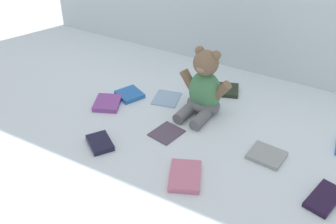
{
  "coord_description": "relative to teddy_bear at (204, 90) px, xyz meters",
  "views": [
    {
      "loc": [
        0.54,
        -1.04,
        0.85
      ],
      "look_at": [
        0.02,
        -0.1,
        0.1
      ],
      "focal_mm": 42.71,
      "sensor_mm": 36.0,
      "label": 1
    }
  ],
  "objects": [
    {
      "name": "ground_plane",
      "position": [
        -0.06,
        -0.1,
        -0.09
      ],
      "size": [
        3.2,
        3.2,
        0.0
      ],
      "primitive_type": "plane",
      "color": "silver"
    },
    {
      "name": "teddy_bear",
      "position": [
        0.0,
        0.0,
        0.0
      ],
      "size": [
        0.21,
        0.19,
        0.25
      ],
      "rotation": [
        0.0,
        0.0,
        -0.07
      ],
      "color": "#4C8C59",
      "rests_on": "ground_plane"
    },
    {
      "name": "book_case_0",
      "position": [
        0.11,
        -0.35,
        -0.08
      ],
      "size": [
        0.13,
        0.15,
        0.02
      ],
      "primitive_type": "cube",
      "rotation": [
        0.0,
        0.0,
        3.54
      ],
      "color": "#C16984",
      "rests_on": "ground_plane"
    },
    {
      "name": "book_case_1",
      "position": [
        0.29,
        -0.14,
        -0.09
      ],
      "size": [
        0.12,
        0.1,
        0.01
      ],
      "primitive_type": "cube",
      "rotation": [
        0.0,
        0.0,
        4.61
      ],
      "color": "gray",
      "rests_on": "ground_plane"
    },
    {
      "name": "book_case_2",
      "position": [
        0.03,
        0.17,
        -0.08
      ],
      "size": [
        0.12,
        0.12,
        0.02
      ],
      "primitive_type": "cube",
      "rotation": [
        0.0,
        0.0,
        3.48
      ],
      "color": "#242D1D",
      "rests_on": "ground_plane"
    },
    {
      "name": "book_case_3",
      "position": [
        -0.16,
        0.01,
        -0.09
      ],
      "size": [
        0.12,
        0.13,
        0.01
      ],
      "primitive_type": "cube",
      "rotation": [
        0.0,
        0.0,
        3.36
      ],
      "color": "#89A8CA",
      "rests_on": "ground_plane"
    },
    {
      "name": "book_case_4",
      "position": [
        -0.33,
        -0.14,
        -0.08
      ],
      "size": [
        0.13,
        0.14,
        0.02
      ],
      "primitive_type": "cube",
      "rotation": [
        0.0,
        0.0,
        0.4
      ],
      "color": "#854193",
      "rests_on": "ground_plane"
    },
    {
      "name": "book_case_5",
      "position": [
        -0.21,
        -0.35,
        -0.08
      ],
      "size": [
        0.12,
        0.12,
        0.02
      ],
      "primitive_type": "cube",
      "rotation": [
        0.0,
        0.0,
        4.09
      ],
      "color": "#1B1932",
      "rests_on": "ground_plane"
    },
    {
      "name": "book_case_7",
      "position": [
        0.49,
        -0.24,
        -0.09
      ],
      "size": [
        0.1,
        0.14,
        0.02
      ],
      "primitive_type": "cube",
      "rotation": [
        0.0,
        0.0,
        2.9
      ],
      "color": "black",
      "rests_on": "ground_plane"
    },
    {
      "name": "book_case_8",
      "position": [
        -0.05,
        -0.19,
        -0.09
      ],
      "size": [
        0.11,
        0.12,
        0.01
      ],
      "primitive_type": "cube",
      "rotation": [
        0.0,
        0.0,
        2.94
      ],
      "color": "#4E4052",
      "rests_on": "ground_plane"
    },
    {
      "name": "book_case_9",
      "position": [
        -0.29,
        -0.05,
        -0.08
      ],
      "size": [
        0.12,
        0.12,
        0.02
      ],
      "primitive_type": "cube",
      "rotation": [
        0.0,
        0.0,
        4.26
      ],
      "color": "#2865B4",
      "rests_on": "ground_plane"
    }
  ]
}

